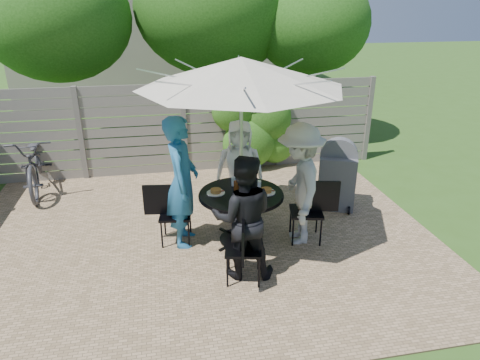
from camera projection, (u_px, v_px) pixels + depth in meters
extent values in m
plane|color=#33561B|center=(202.00, 245.00, 6.27)|extent=(60.00, 60.00, 0.00)
cube|color=tan|center=(198.00, 228.00, 6.71)|extent=(7.00, 6.00, 0.02)
cube|color=slate|center=(184.00, 129.00, 8.62)|extent=(8.00, 0.10, 1.85)
ellipsoid|color=#296116|center=(253.00, 128.00, 8.74)|extent=(1.20, 0.70, 1.80)
cube|color=gray|center=(165.00, 24.00, 16.16)|extent=(10.00, 6.00, 5.00)
ellipsoid|color=#1C4911|center=(56.00, 18.00, 9.21)|extent=(3.20, 3.20, 2.72)
ellipsoid|color=#1C4911|center=(214.00, 7.00, 10.19)|extent=(3.80, 3.80, 3.23)
ellipsoid|color=#1C4911|center=(311.00, 23.00, 10.08)|extent=(2.80, 2.80, 2.38)
cylinder|color=black|center=(241.00, 194.00, 6.09)|extent=(1.37, 1.37, 0.03)
cylinder|color=black|center=(241.00, 218.00, 6.24)|extent=(0.09, 0.09, 0.77)
cylinder|color=black|center=(241.00, 239.00, 6.38)|extent=(0.64, 0.64, 0.04)
cylinder|color=silver|center=(241.00, 161.00, 5.90)|extent=(0.05, 0.05, 2.53)
cone|color=beige|center=(241.00, 72.00, 5.43)|extent=(3.15, 3.15, 0.38)
cube|color=black|center=(239.00, 186.00, 7.08)|extent=(0.48, 0.48, 0.04)
cube|color=black|center=(237.00, 167.00, 7.19)|extent=(0.05, 0.47, 0.48)
imported|color=white|center=(240.00, 170.00, 6.84)|extent=(0.87, 0.64, 1.62)
cube|color=black|center=(176.00, 214.00, 6.18)|extent=(0.50, 0.50, 0.04)
cube|color=black|center=(159.00, 200.00, 6.08)|extent=(0.44, 0.09, 0.45)
imported|color=#236798|center=(182.00, 182.00, 5.99)|extent=(0.57, 0.76, 1.92)
cube|color=black|center=(243.00, 248.00, 5.33)|extent=(0.53, 0.53, 0.04)
cube|color=black|center=(243.00, 240.00, 5.03)|extent=(0.13, 0.45, 0.46)
imported|color=black|center=(243.00, 218.00, 5.30)|extent=(0.89, 0.74, 1.64)
cube|color=black|center=(306.00, 212.00, 6.23)|extent=(0.55, 0.55, 0.04)
cube|color=black|center=(323.00, 196.00, 6.13)|extent=(0.46, 0.13, 0.47)
imported|color=#B6B4B1|center=(300.00, 185.00, 6.06)|extent=(0.84, 1.25, 1.79)
cylinder|color=white|center=(240.00, 183.00, 6.41)|extent=(0.26, 0.26, 0.01)
cylinder|color=#A0602F|center=(240.00, 181.00, 6.40)|extent=(0.15, 0.15, 0.05)
cylinder|color=white|center=(216.00, 193.00, 6.07)|extent=(0.26, 0.26, 0.01)
cylinder|color=#A0602F|center=(216.00, 191.00, 6.06)|extent=(0.15, 0.15, 0.05)
cylinder|color=white|center=(242.00, 204.00, 5.75)|extent=(0.26, 0.26, 0.01)
cylinder|color=#A0602F|center=(242.00, 201.00, 5.73)|extent=(0.15, 0.15, 0.05)
cylinder|color=white|center=(266.00, 192.00, 6.09)|extent=(0.26, 0.26, 0.01)
cylinder|color=#A0602F|center=(266.00, 190.00, 6.08)|extent=(0.15, 0.15, 0.05)
cylinder|color=silver|center=(233.00, 181.00, 6.29)|extent=(0.07, 0.07, 0.14)
cylinder|color=silver|center=(249.00, 196.00, 5.82)|extent=(0.07, 0.07, 0.14)
cylinder|color=silver|center=(259.00, 185.00, 6.16)|extent=(0.07, 0.07, 0.14)
cylinder|color=#59280C|center=(237.00, 186.00, 6.09)|extent=(0.09, 0.09, 0.16)
cylinder|color=#C6B293|center=(247.00, 183.00, 6.26)|extent=(0.08, 0.08, 0.12)
imported|color=#333338|center=(36.00, 162.00, 7.92)|extent=(1.02, 2.17, 1.10)
cube|color=#505054|center=(336.00, 182.00, 7.25)|extent=(0.74, 0.67, 0.94)
cylinder|color=#505054|center=(339.00, 156.00, 7.07)|extent=(0.64, 0.42, 0.62)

